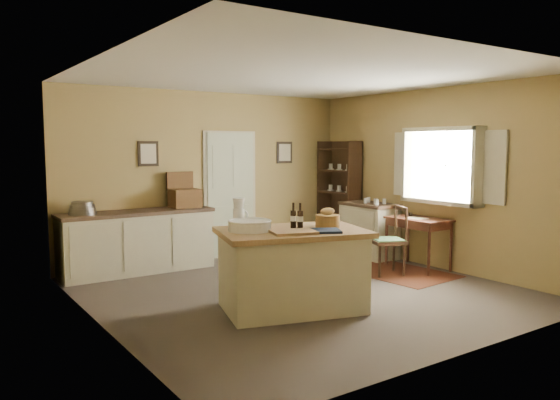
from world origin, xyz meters
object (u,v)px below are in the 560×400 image
Objects in this scene: work_island at (291,267)px; desk_chair at (387,241)px; writing_desk at (418,224)px; shelving_unit at (341,195)px; sideboard at (138,239)px; right_cabinet at (369,230)px.

desk_chair is at bearing 32.11° from work_island.
work_island is at bearing -167.64° from writing_desk.
work_island is at bearing -138.69° from shelving_unit.
sideboard is (-0.78, 2.76, -0.00)m from work_island.
right_cabinet is 1.04m from shelving_unit.
shelving_unit reaches higher than sideboard.
work_island is 1.91× the size of desk_chair.
shelving_unit is at bearing 90.56° from desk_chair.
work_island is at bearing -141.34° from desk_chair.
right_cabinet is (2.76, 1.65, -0.02)m from work_island.
right_cabinet is at bearing -99.47° from shelving_unit.
sideboard is at bearing 162.68° from right_cabinet.
right_cabinet is at bearing 81.13° from desk_chair.
shelving_unit is (0.81, 1.96, 0.48)m from desk_chair.
writing_desk is (2.76, 0.60, 0.19)m from work_island.
sideboard is 2.30× the size of desk_chair.
desk_chair is (-0.66, -0.01, -0.19)m from writing_desk.
desk_chair is at bearing -121.78° from right_cabinet.
right_cabinet is at bearing -17.32° from sideboard.
sideboard is 3.61m from desk_chair.
sideboard is at bearing 122.22° from work_island.
work_island is 2.83m from writing_desk.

